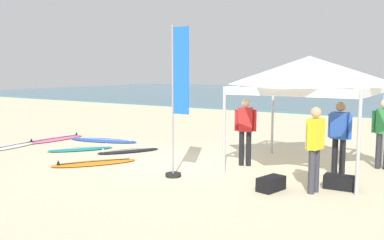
% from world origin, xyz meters
% --- Properties ---
extents(ground_plane, '(80.00, 80.00, 0.00)m').
position_xyz_m(ground_plane, '(0.00, 0.00, 0.00)').
color(ground_plane, beige).
extents(sea, '(80.00, 36.00, 0.10)m').
position_xyz_m(sea, '(0.00, 31.71, 0.05)').
color(sea, teal).
rests_on(sea, ground).
extents(canopy_tent, '(3.04, 3.04, 2.75)m').
position_xyz_m(canopy_tent, '(2.98, 0.96, 2.39)').
color(canopy_tent, '#B7B7BC').
rests_on(canopy_tent, ground).
extents(surfboard_pink, '(0.77, 2.36, 0.19)m').
position_xyz_m(surfboard_pink, '(-5.73, 0.55, 0.04)').
color(surfboard_pink, pink).
rests_on(surfboard_pink, ground).
extents(surfboard_teal, '(1.56, 1.85, 0.19)m').
position_xyz_m(surfboard_teal, '(-3.57, -0.21, 0.04)').
color(surfboard_teal, '#19847F').
rests_on(surfboard_teal, ground).
extents(surfboard_blue, '(2.60, 1.27, 0.19)m').
position_xyz_m(surfboard_blue, '(-4.15, 1.33, 0.04)').
color(surfboard_blue, blue).
rests_on(surfboard_blue, ground).
extents(surfboard_black, '(1.41, 1.85, 0.19)m').
position_xyz_m(surfboard_black, '(-2.16, 0.35, 0.04)').
color(surfboard_black, black).
rests_on(surfboard_black, ground).
extents(surfboard_white, '(0.71, 1.92, 0.19)m').
position_xyz_m(surfboard_white, '(-5.73, -1.05, 0.04)').
color(surfboard_white, white).
rests_on(surfboard_white, ground).
extents(surfboard_orange, '(1.71, 2.12, 0.19)m').
position_xyz_m(surfboard_orange, '(-1.83, -1.35, 0.04)').
color(surfboard_orange, orange).
rests_on(surfboard_orange, ground).
extents(person_red, '(0.52, 0.33, 1.71)m').
position_xyz_m(person_red, '(1.51, 0.63, 0.99)').
color(person_red, black).
rests_on(person_red, ground).
extents(person_green, '(0.55, 0.24, 1.71)m').
position_xyz_m(person_green, '(4.50, 2.12, 0.99)').
color(person_green, '#2D2D33').
rests_on(person_green, ground).
extents(person_blue, '(0.54, 0.29, 1.71)m').
position_xyz_m(person_blue, '(3.79, 0.74, 0.99)').
color(person_blue, black).
rests_on(person_blue, ground).
extents(person_yellow, '(0.29, 0.54, 1.71)m').
position_xyz_m(person_yellow, '(3.69, -0.80, 0.99)').
color(person_yellow, '#383842').
rests_on(person_yellow, ground).
extents(banner_flag, '(0.60, 0.36, 3.40)m').
position_xyz_m(banner_flag, '(0.74, -1.27, 1.57)').
color(banner_flag, '#99999E').
rests_on(banner_flag, ground).
extents(gear_bag_near_tent, '(0.62, 0.36, 0.28)m').
position_xyz_m(gear_bag_near_tent, '(4.06, -0.24, 0.14)').
color(gear_bag_near_tent, black).
rests_on(gear_bag_near_tent, ground).
extents(gear_bag_by_pole, '(0.45, 0.66, 0.28)m').
position_xyz_m(gear_bag_by_pole, '(2.92, -1.10, 0.14)').
color(gear_bag_by_pole, black).
rests_on(gear_bag_by_pole, ground).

